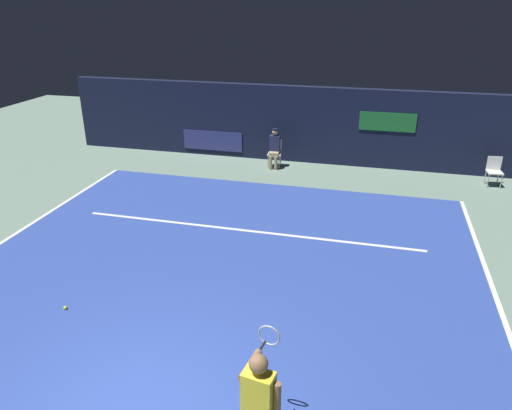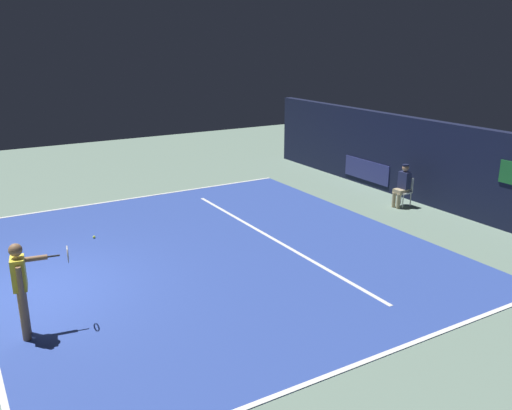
# 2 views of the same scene
# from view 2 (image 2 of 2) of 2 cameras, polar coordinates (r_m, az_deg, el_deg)

# --- Properties ---
(ground_plane) EXTENTS (32.37, 32.37, 0.00)m
(ground_plane) POSITION_cam_2_polar(r_m,az_deg,el_deg) (13.06, -4.81, -5.04)
(ground_plane) COLOR slate
(court_surface) EXTENTS (10.93, 10.11, 0.01)m
(court_surface) POSITION_cam_2_polar(r_m,az_deg,el_deg) (13.06, -4.81, -5.02)
(court_surface) COLOR #2D479E
(court_surface) RESTS_ON ground
(line_sideline_left) EXTENTS (0.10, 10.11, 0.01)m
(line_sideline_left) POSITION_cam_2_polar(r_m,az_deg,el_deg) (9.03, 11.14, -16.12)
(line_sideline_left) COLOR white
(line_sideline_left) RESTS_ON court_surface
(line_sideline_right) EXTENTS (0.10, 10.11, 0.01)m
(line_sideline_right) POSITION_cam_2_polar(r_m,az_deg,el_deg) (17.83, -12.50, 0.78)
(line_sideline_right) COLOR white
(line_sideline_right) RESTS_ON court_surface
(line_service) EXTENTS (8.52, 0.10, 0.01)m
(line_service) POSITION_cam_2_polar(r_m,az_deg,el_deg) (13.86, 1.78, -3.58)
(line_service) COLOR white
(line_service) RESTS_ON court_surface
(back_wall) EXTENTS (16.05, 0.33, 2.60)m
(back_wall) POSITION_cam_2_polar(r_m,az_deg,el_deg) (17.22, 18.45, 4.13)
(back_wall) COLOR #141933
(back_wall) RESTS_ON ground
(tennis_player) EXTENTS (0.51, 1.00, 1.73)m
(tennis_player) POSITION_cam_2_polar(r_m,az_deg,el_deg) (9.91, -23.59, -7.76)
(tennis_player) COLOR #8C6647
(tennis_player) RESTS_ON ground
(line_judge_on_chair) EXTENTS (0.46, 0.55, 1.32)m
(line_judge_on_chair) POSITION_cam_2_polar(r_m,az_deg,el_deg) (16.94, 15.33, 2.06)
(line_judge_on_chair) COLOR white
(line_judge_on_chair) RESTS_ON ground
(tennis_ball) EXTENTS (0.07, 0.07, 0.07)m
(tennis_ball) POSITION_cam_2_polar(r_m,az_deg,el_deg) (14.49, -16.82, -3.27)
(tennis_ball) COLOR #CCE033
(tennis_ball) RESTS_ON court_surface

